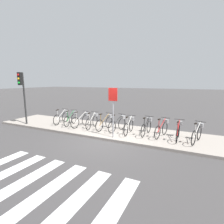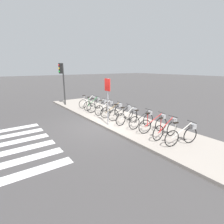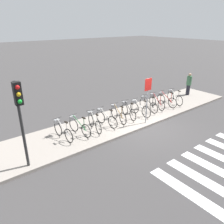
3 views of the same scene
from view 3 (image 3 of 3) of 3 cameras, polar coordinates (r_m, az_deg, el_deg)
name	(u,v)px [view 3 (image 3 of 3)]	position (r m, az deg, el deg)	size (l,w,h in m)	color
ground_plane	(146,128)	(11.23, 8.89, -4.16)	(120.00, 120.00, 0.00)	#423F3F
sidewalk	(128,118)	(12.11, 4.09, -1.59)	(15.40, 2.83, 0.12)	#9E9389
parked_bicycle_0	(62,130)	(10.00, -12.95, -4.49)	(0.46, 1.53, 0.94)	black
parked_bicycle_1	(78,125)	(10.25, -8.80, -3.47)	(0.46, 1.51, 0.94)	black
parked_bicycle_2	(94,121)	(10.58, -4.79, -2.41)	(0.46, 1.51, 0.94)	black
parked_bicycle_3	(105,117)	(10.99, -1.80, -1.38)	(0.46, 1.52, 0.94)	black
parked_bicycle_4	(118,113)	(11.47, 1.45, -0.32)	(0.46, 1.52, 0.94)	black
parked_bicycle_5	(128,110)	(11.95, 4.18, 0.59)	(0.51, 1.50, 0.94)	black
parked_bicycle_6	(139,108)	(12.30, 7.06, 1.11)	(0.46, 1.53, 0.94)	black
parked_bicycle_7	(147,104)	(13.00, 9.24, 2.18)	(0.46, 1.53, 0.94)	black
parked_bicycle_8	(156,101)	(13.54, 11.41, 2.84)	(0.50, 1.50, 0.94)	black
parked_bicycle_9	(165,99)	(14.02, 13.80, 3.31)	(0.46, 1.53, 0.94)	black
parked_bicycle_10	(174,97)	(14.60, 15.88, 3.86)	(0.54, 1.49, 0.94)	black
pedestrian	(189,84)	(16.55, 19.42, 7.01)	(0.34, 0.34, 1.57)	#23232D
traffic_light	(20,108)	(7.64, -22.98, 0.96)	(0.24, 0.40, 3.16)	#2D2D2D
sign_post	(148,93)	(10.95, 9.27, 4.83)	(0.44, 0.07, 2.35)	#99999E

